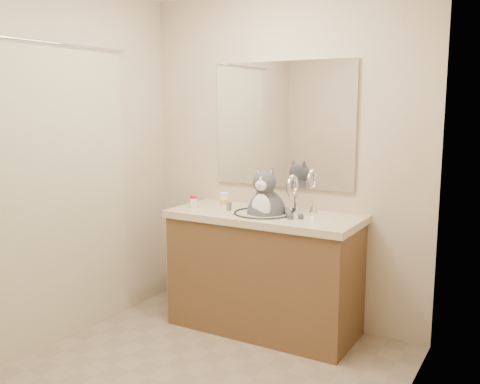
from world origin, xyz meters
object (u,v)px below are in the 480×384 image
object	(u,v)px
cat	(266,211)
grey_canister	(229,206)
pill_bottle_orange	(224,200)
pill_bottle_redcap	(194,202)

from	to	relation	value
cat	grey_canister	distance (m)	0.28
cat	pill_bottle_orange	world-z (taller)	cat
pill_bottle_orange	pill_bottle_redcap	bearing A→B (deg)	-147.39
cat	pill_bottle_redcap	size ratio (longest dim) A/B	5.94
grey_canister	cat	bearing A→B (deg)	9.07
pill_bottle_redcap	pill_bottle_orange	world-z (taller)	pill_bottle_orange
pill_bottle_redcap	grey_canister	distance (m)	0.28
pill_bottle_redcap	pill_bottle_orange	distance (m)	0.23
cat	pill_bottle_orange	distance (m)	0.36
pill_bottle_redcap	pill_bottle_orange	size ratio (longest dim) A/B	0.82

